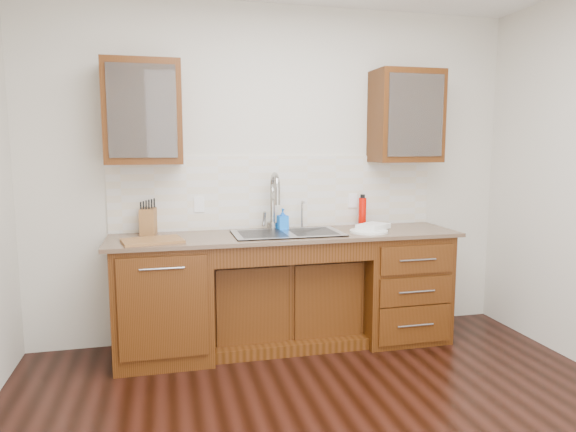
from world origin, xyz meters
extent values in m
cube|color=beige|center=(0.00, 1.80, 1.35)|extent=(4.00, 0.10, 2.70)
cube|color=#593014|center=(-0.95, 1.44, 0.44)|extent=(0.70, 0.62, 0.88)
cube|color=#593014|center=(0.00, 1.53, 0.35)|extent=(1.20, 0.44, 0.70)
cube|color=#593014|center=(0.95, 1.44, 0.44)|extent=(0.70, 0.62, 0.88)
cube|color=#84705B|center=(0.00, 1.43, 0.90)|extent=(2.70, 0.65, 0.03)
cube|color=beige|center=(0.00, 1.74, 1.21)|extent=(2.70, 0.02, 0.59)
cube|color=#9E9EA5|center=(0.00, 1.41, 0.83)|extent=(0.84, 0.46, 0.19)
cylinder|color=#999993|center=(-0.07, 1.64, 1.11)|extent=(0.04, 0.04, 0.40)
cylinder|color=#999993|center=(0.18, 1.65, 1.03)|extent=(0.02, 0.02, 0.24)
cube|color=#593014|center=(-1.05, 1.58, 1.83)|extent=(0.55, 0.34, 0.75)
cube|color=#593014|center=(1.05, 1.58, 1.83)|extent=(0.55, 0.34, 0.75)
cube|color=white|center=(-0.65, 1.73, 1.12)|extent=(0.08, 0.01, 0.12)
cube|color=white|center=(0.65, 1.73, 1.12)|extent=(0.08, 0.01, 0.12)
imported|color=#106DF6|center=(0.00, 1.59, 1.00)|extent=(0.09, 0.09, 0.18)
cylinder|color=#C00900|center=(0.70, 1.63, 1.03)|extent=(0.08, 0.08, 0.24)
cylinder|color=white|center=(0.64, 1.33, 0.92)|extent=(0.36, 0.36, 0.02)
cube|color=white|center=(0.70, 1.39, 0.94)|extent=(0.31, 0.29, 0.04)
cube|color=olive|center=(-1.04, 1.65, 1.01)|extent=(0.13, 0.19, 0.20)
cube|color=brown|center=(-1.01, 1.31, 0.92)|extent=(0.46, 0.36, 0.02)
imported|color=white|center=(-1.20, 1.58, 1.77)|extent=(0.13, 0.13, 0.10)
imported|color=white|center=(-0.93, 1.58, 1.77)|extent=(0.12, 0.12, 0.08)
imported|color=white|center=(0.97, 1.58, 1.77)|extent=(0.13, 0.13, 0.10)
imported|color=white|center=(1.17, 1.58, 1.77)|extent=(0.12, 0.12, 0.10)
camera|label=1|loc=(-0.92, -2.39, 1.58)|focal=32.00mm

